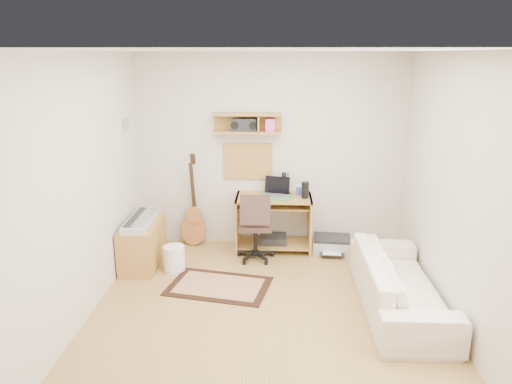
{
  "coord_description": "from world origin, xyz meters",
  "views": [
    {
      "loc": [
        0.09,
        -4.51,
        2.57
      ],
      "look_at": [
        -0.15,
        1.05,
        1.0
      ],
      "focal_mm": 34.46,
      "sensor_mm": 36.0,
      "label": 1
    }
  ],
  "objects_px": {
    "desk": "(274,223)",
    "printer": "(332,245)",
    "cabinet": "(143,244)",
    "sofa": "(400,274)",
    "task_chair": "(255,225)"
  },
  "relations": [
    {
      "from": "desk",
      "to": "task_chair",
      "type": "xyz_separation_m",
      "value": [
        -0.23,
        -0.33,
        0.09
      ]
    },
    {
      "from": "task_chair",
      "to": "cabinet",
      "type": "distance_m",
      "value": 1.44
    },
    {
      "from": "desk",
      "to": "printer",
      "type": "relative_size",
      "value": 1.98
    },
    {
      "from": "desk",
      "to": "task_chair",
      "type": "bearing_deg",
      "value": -125.16
    },
    {
      "from": "desk",
      "to": "printer",
      "type": "bearing_deg",
      "value": -1.9
    },
    {
      "from": "cabinet",
      "to": "sofa",
      "type": "xyz_separation_m",
      "value": [
        2.96,
        -0.98,
        0.1
      ]
    },
    {
      "from": "cabinet",
      "to": "task_chair",
      "type": "bearing_deg",
      "value": 9.33
    },
    {
      "from": "desk",
      "to": "printer",
      "type": "height_order",
      "value": "desk"
    },
    {
      "from": "printer",
      "to": "desk",
      "type": "bearing_deg",
      "value": -177.14
    },
    {
      "from": "cabinet",
      "to": "printer",
      "type": "distance_m",
      "value": 2.49
    },
    {
      "from": "task_chair",
      "to": "sofa",
      "type": "distance_m",
      "value": 1.97
    },
    {
      "from": "desk",
      "to": "cabinet",
      "type": "bearing_deg",
      "value": -161.23
    },
    {
      "from": "cabinet",
      "to": "printer",
      "type": "relative_size",
      "value": 1.78
    },
    {
      "from": "desk",
      "to": "sofa",
      "type": "relative_size",
      "value": 0.52
    },
    {
      "from": "desk",
      "to": "cabinet",
      "type": "height_order",
      "value": "desk"
    }
  ]
}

